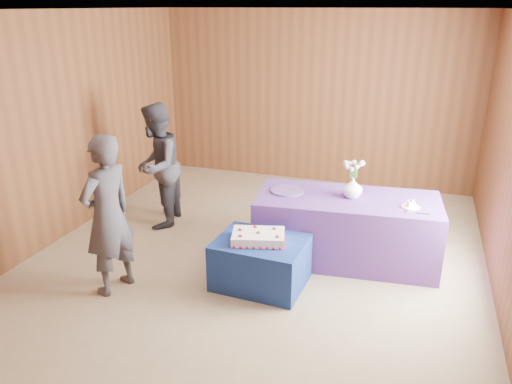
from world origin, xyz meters
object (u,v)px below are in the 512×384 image
at_px(cake_table, 260,262).
at_px(vase, 352,188).
at_px(sheet_cake, 258,237).
at_px(serving_table, 346,229).
at_px(guest_left, 108,216).
at_px(guest_right, 157,166).

distance_m(cake_table, vase, 1.32).
relative_size(cake_table, sheet_cake, 1.45).
xyz_separation_m(serving_table, sheet_cake, (-0.76, -0.86, 0.17)).
distance_m(guest_left, guest_right, 1.63).
xyz_separation_m(vase, guest_right, (-2.51, 0.16, -0.06)).
height_order(cake_table, vase, vase).
height_order(vase, guest_left, guest_left).
relative_size(cake_table, guest_right, 0.56).
height_order(serving_table, guest_left, guest_left).
distance_m(sheet_cake, guest_right, 2.03).
distance_m(cake_table, guest_right, 2.09).
xyz_separation_m(serving_table, guest_left, (-2.13, -1.40, 0.44)).
bearing_deg(serving_table, guest_right, 170.01).
height_order(sheet_cake, guest_right, guest_right).
xyz_separation_m(cake_table, guest_right, (-1.73, 1.03, 0.56)).
bearing_deg(cake_table, guest_right, 152.44).
bearing_deg(cake_table, guest_left, -154.78).
relative_size(cake_table, serving_table, 0.45).
distance_m(serving_table, guest_left, 2.59).
relative_size(cake_table, guest_left, 0.55).
distance_m(sheet_cake, vase, 1.23).
bearing_deg(guest_right, vase, 75.30).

